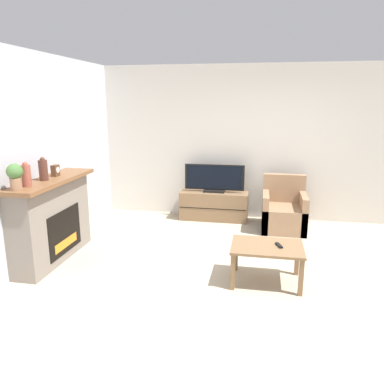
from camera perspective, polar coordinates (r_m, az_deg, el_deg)
The scene contains 13 objects.
ground_plane at distance 4.81m, azimuth 11.17°, elevation -12.18°, with size 24.00×24.00×0.00m, color tan.
wall_back at distance 6.74m, azimuth 11.61°, elevation 7.23°, with size 12.00×0.06×2.70m.
wall_left at distance 5.26m, azimuth -22.96°, elevation 4.68°, with size 0.06×12.00×2.70m.
fireplace at distance 5.28m, azimuth -20.57°, elevation -3.86°, with size 0.47×1.56×1.11m.
mantel_vase_left at distance 4.73m, azimuth -23.96°, elevation 2.38°, with size 0.11×0.11×0.29m.
mantel_vase_centre_left at distance 5.02m, azimuth -21.73°, elevation 3.20°, with size 0.11×0.11×0.30m.
mantel_clock at distance 5.26m, azimuth -20.10°, elevation 3.08°, with size 0.08×0.11×0.15m.
potted_plant at distance 4.57m, azimuth -25.37°, elevation 2.33°, with size 0.17×0.17×0.30m.
tv_stand at distance 6.72m, azimuth 3.37°, elevation -2.08°, with size 1.20×0.42×0.50m.
tv at distance 6.61m, azimuth 3.43°, elevation 1.93°, with size 1.05×0.18×0.49m.
armchair at distance 6.38m, azimuth 13.78°, elevation -3.00°, with size 0.70×0.76×0.87m.
coffee_table at distance 4.47m, azimuth 11.35°, elevation -8.79°, with size 0.82×0.60×0.45m.
remote at distance 4.45m, azimuth 13.11°, elevation -7.92°, with size 0.09×0.15×0.02m.
Camera 1 is at (-0.11, -4.33, 2.08)m, focal length 35.00 mm.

